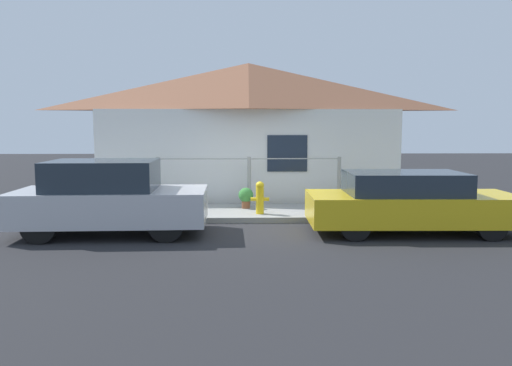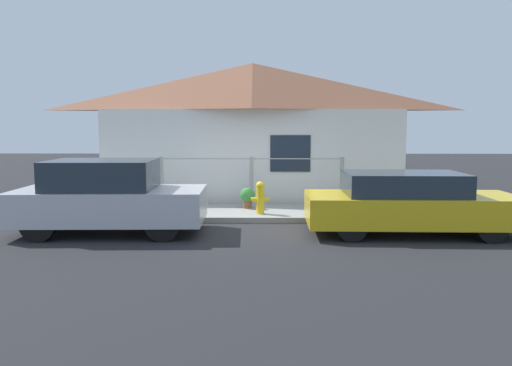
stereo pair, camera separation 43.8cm
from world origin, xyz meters
The scene contains 9 objects.
ground_plane centered at (0.00, 0.00, 0.00)m, with size 60.00×60.00×0.00m, color #262628.
sidewalk centered at (0.00, 1.05, 0.07)m, with size 24.00×2.09×0.13m.
house centered at (0.00, 3.45, 3.17)m, with size 8.82×2.23×4.04m.
fence centered at (0.00, 1.94, 0.83)m, with size 4.90×0.10×1.28m.
car_left centered at (-2.90, -1.08, 0.76)m, with size 3.89×1.86×1.52m.
car_right centered at (3.30, -1.08, 0.65)m, with size 4.30×1.79×1.27m.
fire_hydrant centered at (0.24, 0.52, 0.54)m, with size 0.45×0.20×0.78m.
potted_plant_near_hydrant centered at (-0.09, 1.34, 0.44)m, with size 0.38×0.38×0.53m.
potted_plant_by_fence centered at (-3.09, 1.32, 0.38)m, with size 0.35×0.35×0.46m.
Camera 1 is at (-0.15, -11.23, 2.20)m, focal length 35.00 mm.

